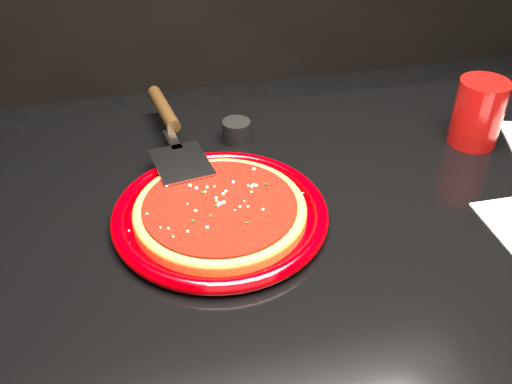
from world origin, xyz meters
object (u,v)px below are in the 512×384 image
Objects in this scene: ramekin at (237,131)px; cup at (478,113)px; plate at (220,214)px; pizza_server at (173,130)px; table at (326,383)px.

cup is at bearing -13.64° from ramekin.
ramekin is (-0.40, 0.10, -0.04)m from cup.
cup is at bearing 13.86° from plate.
pizza_server is at bearing 102.17° from plate.
table is 3.84× the size of plate.
pizza_server reaches higher than table.
cup reaches higher than ramekin.
table is at bearing -68.35° from ramekin.
ramekin is (-0.11, 0.27, 0.39)m from table.
table is 0.53m from pizza_server.
ramekin reaches higher than table.
table is at bearing -150.16° from cup.
cup is at bearing -18.83° from pizza_server.
plate is at bearing 162.70° from table.
ramekin is (0.07, 0.21, 0.01)m from plate.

